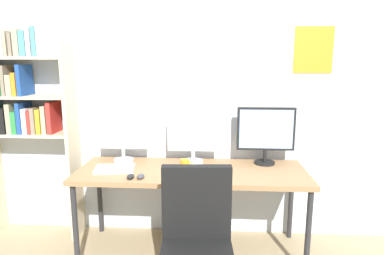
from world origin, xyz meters
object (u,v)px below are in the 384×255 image
(laptop_closed, at_px, (115,169))
(coffee_mug, at_px, (185,165))
(desk, at_px, (192,176))
(monitor_center, at_px, (193,138))
(keyboard_main, at_px, (190,178))
(mouse_left_side, at_px, (131,176))
(mouse_right_side, at_px, (141,176))
(monitor_left, at_px, (123,135))
(bookshelf, at_px, (21,101))
(monitor_right, at_px, (266,132))

(laptop_closed, relative_size, coffee_mug, 3.02)
(laptop_closed, bearing_deg, desk, -4.13)
(monitor_center, xyz_separation_m, keyboard_main, (0.00, -0.44, -0.22))
(mouse_left_side, relative_size, mouse_right_side, 1.00)
(monitor_center, height_order, keyboard_main, monitor_center)
(monitor_left, height_order, mouse_left_side, monitor_left)
(keyboard_main, bearing_deg, bookshelf, 163.50)
(bookshelf, distance_m, monitor_left, 0.97)
(monitor_center, distance_m, mouse_right_side, 0.62)
(laptop_closed, distance_m, coffee_mug, 0.59)
(keyboard_main, xyz_separation_m, mouse_right_side, (-0.38, -0.00, 0.01))
(monitor_right, bearing_deg, laptop_closed, -168.23)
(desk, bearing_deg, monitor_right, 18.55)
(desk, bearing_deg, coffee_mug, -176.35)
(desk, relative_size, coffee_mug, 17.98)
(keyboard_main, relative_size, mouse_right_side, 3.36)
(keyboard_main, distance_m, laptop_closed, 0.66)
(monitor_left, distance_m, keyboard_main, 0.81)
(keyboard_main, relative_size, laptop_closed, 1.01)
(monitor_left, relative_size, monitor_right, 0.89)
(desk, bearing_deg, monitor_left, 161.46)
(bookshelf, xyz_separation_m, keyboard_main, (1.55, -0.46, -0.53))
(mouse_right_side, bearing_deg, keyboard_main, 0.51)
(mouse_left_side, bearing_deg, bookshelf, 156.68)
(bookshelf, distance_m, monitor_right, 2.20)
(monitor_right, relative_size, mouse_right_side, 5.23)
(bookshelf, relative_size, mouse_left_side, 20.41)
(monitor_right, xyz_separation_m, laptop_closed, (-1.27, -0.26, -0.27))
(monitor_center, bearing_deg, mouse_right_side, -130.47)
(mouse_left_side, bearing_deg, keyboard_main, 1.59)
(monitor_left, bearing_deg, monitor_right, 0.00)
(monitor_center, bearing_deg, coffee_mug, -103.94)
(desk, height_order, monitor_left, monitor_left)
(monitor_left, relative_size, keyboard_main, 1.38)
(monitor_right, bearing_deg, desk, -161.45)
(desk, relative_size, bookshelf, 0.97)
(bookshelf, relative_size, mouse_right_side, 20.41)
(bookshelf, xyz_separation_m, mouse_right_side, (1.17, -0.46, -0.52))
(coffee_mug, bearing_deg, monitor_center, 76.06)
(mouse_right_side, height_order, coffee_mug, coffee_mug)
(mouse_right_side, bearing_deg, monitor_right, 23.75)
(monitor_left, relative_size, coffee_mug, 4.20)
(desk, relative_size, monitor_left, 4.28)
(bookshelf, distance_m, monitor_center, 1.58)
(desk, xyz_separation_m, monitor_right, (0.63, 0.21, 0.34))
(bookshelf, bearing_deg, monitor_left, -1.12)
(desk, xyz_separation_m, mouse_left_side, (-0.46, -0.24, 0.07))
(monitor_left, height_order, laptop_closed, monitor_left)
(mouse_right_side, bearing_deg, coffee_mug, 35.15)
(monitor_center, relative_size, keyboard_main, 1.40)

